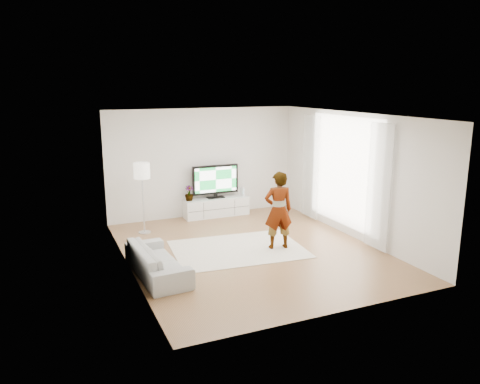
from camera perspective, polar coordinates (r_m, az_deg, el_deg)
name	(u,v)px	position (r m, az deg, el deg)	size (l,w,h in m)	color
floor	(251,250)	(9.85, 1.34, -7.13)	(6.00, 6.00, 0.00)	#9D7747
ceiling	(252,115)	(9.26, 1.43, 9.35)	(6.00, 6.00, 0.00)	white
wall_left	(126,197)	(8.73, -13.69, -0.54)	(0.02, 6.00, 2.80)	silver
wall_right	(353,176)	(10.73, 13.61, 1.95)	(0.02, 6.00, 2.80)	silver
wall_back	(203,163)	(12.19, -4.54, 3.59)	(5.00, 0.02, 2.80)	silver
wall_front	(338,225)	(6.93, 11.85, -3.97)	(5.00, 0.02, 2.80)	silver
window	(344,171)	(10.94, 12.60, 2.49)	(0.01, 2.60, 2.50)	white
curtain_near	(379,187)	(9.91, 16.58, 0.58)	(0.04, 0.70, 2.60)	white
curtain_far	(311,167)	(11.97, 8.63, 3.06)	(0.04, 0.70, 2.60)	white
media_console	(216,207)	(12.31, -2.93, -1.82)	(1.72, 0.49, 0.48)	white
television	(215,180)	(12.17, -3.02, 1.45)	(1.25, 0.24, 0.87)	black
game_console	(242,191)	(12.50, 0.27, 0.06)	(0.08, 0.16, 0.21)	white
potted_plant	(189,193)	(11.98, -6.22, -0.16)	(0.22, 0.22, 0.39)	#3F7238
rug	(238,249)	(9.90, -0.23, -6.97)	(2.69, 1.93, 0.01)	#EEE1CA
player	(278,210)	(9.76, 4.69, -2.22)	(0.60, 0.39, 1.64)	#334772
sofa	(157,261)	(8.68, -10.05, -8.23)	(1.88, 0.74, 0.55)	#B4B5B0
floor_lamp	(142,174)	(10.86, -11.88, 2.18)	(0.37, 0.37, 1.65)	silver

